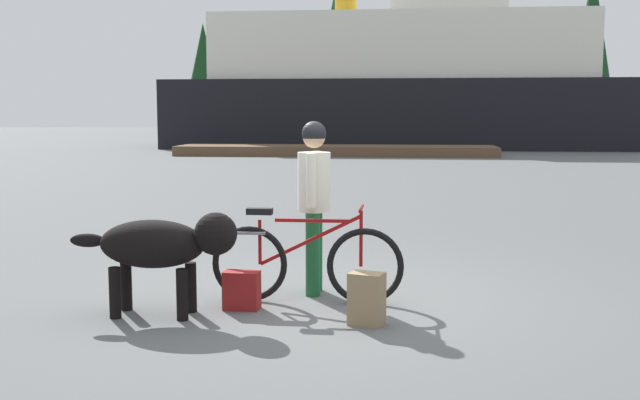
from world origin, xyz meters
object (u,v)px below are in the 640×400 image
handbag_pannier (242,290)px  ferry_boat (401,85)px  person_cyclist (314,191)px  backpack (367,299)px  sailboat_moored (489,138)px  bicycle (305,262)px  dog (163,245)px

handbag_pannier → ferry_boat: (1.32, 32.61, 2.99)m
person_cyclist → handbag_pannier: (-0.58, -0.68, -0.84)m
person_cyclist → backpack: size_ratio=3.82×
person_cyclist → handbag_pannier: bearing=-130.5°
person_cyclist → ferry_boat: (0.74, 31.93, 2.15)m
person_cyclist → sailboat_moored: 32.32m
person_cyclist → sailboat_moored: bearing=80.7°
sailboat_moored → bicycle: bearing=-99.3°
handbag_pannier → person_cyclist: bearing=49.5°
ferry_boat → sailboat_moored: 5.23m
bicycle → dog: (-1.17, -0.58, 0.24)m
dog → backpack: 1.83m
bicycle → backpack: size_ratio=4.08×
backpack → sailboat_moored: sailboat_moored is taller
ferry_boat → person_cyclist: bearing=-91.3°
person_cyclist → handbag_pannier: 1.23m
handbag_pannier → backpack: bearing=-18.1°
handbag_pannier → ferry_boat: 32.78m
person_cyclist → sailboat_moored: (5.22, 31.90, -0.54)m
backpack → handbag_pannier: bearing=161.9°
dog → handbag_pannier: (0.63, 0.28, -0.45)m
bicycle → handbag_pannier: size_ratio=5.16×
backpack → person_cyclist: bearing=118.3°
person_cyclist → sailboat_moored: size_ratio=0.19×
bicycle → person_cyclist: person_cyclist is taller
person_cyclist → dog: bearing=-141.7°
bicycle → backpack: 0.92m
dog → sailboat_moored: (6.43, 32.85, -0.15)m
person_cyclist → sailboat_moored: sailboat_moored is taller
person_cyclist → dog: (-1.21, -0.96, -0.39)m
bicycle → person_cyclist: 0.73m
person_cyclist → handbag_pannier: person_cyclist is taller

